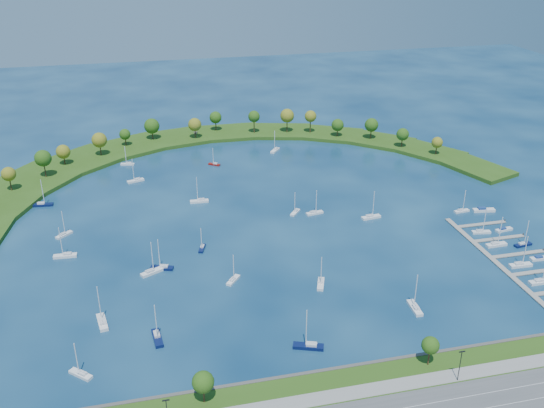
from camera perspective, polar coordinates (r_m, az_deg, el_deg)
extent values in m
plane|color=#082548|center=(262.77, -0.81, -1.35)|extent=(700.00, 700.00, 0.00)
cube|color=#474442|center=(179.56, 6.57, -15.41)|extent=(420.00, 1.20, 1.80)
cube|color=gray|center=(171.76, 7.79, -17.40)|extent=(420.00, 5.00, 0.12)
cylinder|color=#382314|center=(167.11, -6.52, -17.58)|extent=(0.56, 0.56, 5.25)
sphere|color=#234D13|center=(164.55, -6.59, -16.60)|extent=(6.00, 6.00, 6.00)
cylinder|color=#382314|center=(182.91, 14.74, -13.91)|extent=(0.56, 0.56, 5.60)
sphere|color=#234D13|center=(180.57, 14.87, -12.96)|extent=(5.20, 5.20, 5.20)
cylinder|color=black|center=(178.45, 17.47, -14.54)|extent=(0.24, 0.24, 10.00)
cube|color=#2D5115|center=(320.94, -21.93, 2.01)|extent=(54.07, 56.09, 2.00)
cube|color=#2D5115|center=(339.23, -18.02, 3.84)|extent=(55.20, 54.07, 2.00)
cube|color=#2D5115|center=(353.77, -13.74, 5.23)|extent=(53.65, 48.47, 2.00)
cube|color=#2D5115|center=(364.22, -9.20, 6.21)|extent=(49.62, 39.75, 2.00)
cube|color=#2D5115|center=(370.35, -4.49, 6.78)|extent=(44.32, 29.96, 2.00)
cube|color=#2D5115|center=(372.01, 0.29, 6.94)|extent=(49.49, 38.05, 2.00)
cube|color=#2D5115|center=(369.16, 5.06, 6.69)|extent=(51.13, 44.12, 2.00)
cube|color=#2D5115|center=(361.88, 9.73, 6.04)|extent=(49.19, 47.96, 2.00)
cube|color=#2D5115|center=(350.32, 14.22, 4.98)|extent=(43.90, 49.49, 2.00)
cube|color=#2D5115|center=(334.75, 18.42, 3.50)|extent=(35.67, 48.74, 2.00)
cylinder|color=#382314|center=(309.79, -23.69, 1.80)|extent=(0.56, 0.56, 7.06)
sphere|color=#6E6518|center=(308.06, -23.84, 2.63)|extent=(6.79, 6.79, 6.79)
cylinder|color=#382314|center=(319.98, -20.86, 3.13)|extent=(0.56, 0.56, 8.31)
sphere|color=#234D13|center=(318.00, -21.02, 4.10)|extent=(8.34, 8.34, 8.34)
cylinder|color=#382314|center=(334.03, -19.20, 4.04)|extent=(0.56, 0.56, 5.65)
sphere|color=#6E6518|center=(332.61, -19.31, 4.73)|extent=(7.42, 7.42, 7.42)
cylinder|color=#382314|center=(341.23, -16.05, 5.05)|extent=(0.56, 0.56, 7.23)
sphere|color=#6E6518|center=(339.54, -16.15, 5.89)|extent=(8.27, 8.27, 8.27)
cylinder|color=#382314|center=(353.62, -13.79, 5.86)|extent=(0.56, 0.56, 5.49)
sphere|color=#234D13|center=(352.37, -13.86, 6.47)|extent=(6.30, 6.30, 6.30)
cylinder|color=#382314|center=(361.23, -11.33, 6.56)|extent=(0.56, 0.56, 6.20)
sphere|color=#234D13|center=(359.74, -11.40, 7.30)|extent=(8.95, 8.95, 8.95)
cylinder|color=#382314|center=(358.80, -7.34, 6.77)|extent=(0.56, 0.56, 6.77)
sphere|color=#6E6518|center=(357.29, -7.38, 7.53)|extent=(7.79, 7.79, 7.79)
cylinder|color=#382314|center=(371.18, -5.38, 7.50)|extent=(0.56, 0.56, 6.84)
sphere|color=#234D13|center=(369.74, -5.41, 8.22)|extent=(7.39, 7.39, 7.39)
cylinder|color=#382314|center=(364.88, -1.72, 7.46)|extent=(0.56, 0.56, 8.96)
sphere|color=#234D13|center=(363.14, -1.73, 8.35)|extent=(7.02, 7.02, 7.02)
cylinder|color=#382314|center=(366.42, 1.44, 7.52)|extent=(0.56, 0.56, 8.66)
sphere|color=#6E6518|center=(364.65, 1.45, 8.42)|extent=(8.40, 8.40, 8.40)
cylinder|color=#382314|center=(366.01, 3.67, 7.47)|extent=(0.56, 0.56, 8.88)
sphere|color=#6E6518|center=(364.28, 3.70, 8.35)|extent=(7.08, 7.08, 7.08)
cylinder|color=#382314|center=(361.47, 6.25, 6.86)|extent=(0.56, 0.56, 5.50)
sphere|color=#234D13|center=(360.19, 6.28, 7.50)|extent=(7.31, 7.31, 7.31)
cylinder|color=#382314|center=(359.66, 9.42, 6.69)|extent=(0.56, 0.56, 6.85)
sphere|color=#234D13|center=(358.13, 9.47, 7.45)|extent=(8.01, 8.01, 8.01)
cylinder|color=#382314|center=(349.06, 12.29, 5.81)|extent=(0.56, 0.56, 6.12)
sphere|color=#234D13|center=(347.65, 12.36, 6.51)|extent=(7.08, 7.08, 7.08)
cylinder|color=#382314|center=(342.03, 15.40, 5.04)|extent=(0.56, 0.56, 5.69)
sphere|color=#6E6518|center=(340.71, 15.48, 5.68)|extent=(6.14, 6.14, 6.14)
cylinder|color=gray|center=(367.43, -7.32, 7.00)|extent=(2.20, 2.20, 4.14)
cylinder|color=gray|center=(366.75, -7.34, 7.33)|extent=(2.60, 2.60, 0.30)
cube|color=gray|center=(242.06, 20.96, -5.56)|extent=(2.20, 82.00, 0.40)
cube|color=gray|center=(244.26, 24.17, -5.88)|extent=(22.00, 2.00, 0.40)
cube|color=gray|center=(253.21, 22.46, -4.43)|extent=(22.00, 2.00, 0.40)
cylinder|color=#382314|center=(259.30, 24.45, -4.04)|extent=(0.36, 0.36, 1.60)
cube|color=gray|center=(262.53, 20.88, -3.08)|extent=(22.00, 2.00, 0.40)
cylinder|color=#382314|center=(268.41, 22.83, -2.74)|extent=(0.36, 0.36, 1.60)
cube|color=gray|center=(272.16, 19.41, -1.82)|extent=(22.00, 2.00, 0.40)
cylinder|color=#382314|center=(277.84, 21.33, -1.52)|extent=(0.36, 0.36, 1.60)
cube|color=white|center=(185.81, -17.78, -15.23)|extent=(7.05, 6.71, 0.91)
cube|color=silver|center=(184.86, -17.64, -15.13)|extent=(2.97, 2.90, 0.64)
cylinder|color=silver|center=(182.73, -18.15, -13.81)|extent=(0.32, 0.32, 10.27)
cube|color=white|center=(307.47, -12.89, 2.17)|extent=(8.76, 4.79, 1.01)
cube|color=silver|center=(307.37, -12.76, 2.35)|extent=(3.32, 2.47, 0.71)
cylinder|color=silver|center=(304.99, -13.12, 3.22)|extent=(0.32, 0.32, 11.40)
cube|color=white|center=(218.21, -3.72, -7.26)|extent=(6.07, 6.95, 0.87)
cube|color=silver|center=(217.28, -3.82, -7.19)|extent=(2.68, 2.87, 0.61)
cylinder|color=silver|center=(215.84, -3.69, -5.99)|extent=(0.32, 0.32, 9.78)
cube|color=white|center=(226.65, -11.38, -6.39)|extent=(8.87, 6.13, 1.05)
cube|color=silver|center=(225.85, -11.59, -6.27)|extent=(3.49, 2.91, 0.73)
cylinder|color=silver|center=(223.69, -11.36, -4.93)|extent=(0.32, 0.32, 11.76)
cube|color=white|center=(208.74, 13.46, -9.63)|extent=(3.01, 9.03, 1.07)
cube|color=silver|center=(207.57, 13.58, -9.56)|extent=(1.93, 3.21, 0.75)
cylinder|color=silver|center=(205.70, 13.57, -8.02)|extent=(0.32, 0.32, 12.02)
cube|color=#0A1542|center=(187.31, 3.48, -13.41)|extent=(9.71, 5.74, 1.13)
cube|color=silver|center=(186.69, 3.78, -13.20)|extent=(3.72, 2.87, 0.79)
cylinder|color=silver|center=(183.13, 3.30, -11.71)|extent=(0.32, 0.32, 12.67)
cube|color=white|center=(266.81, 4.09, -0.87)|extent=(8.08, 3.45, 0.94)
cube|color=silver|center=(266.14, 3.95, -0.74)|extent=(2.95, 1.96, 0.66)
cylinder|color=silver|center=(264.61, 4.25, 0.27)|extent=(0.32, 0.32, 10.56)
cube|color=white|center=(341.01, 0.29, 5.13)|extent=(6.97, 8.20, 1.02)
cube|color=silver|center=(341.45, 0.35, 5.31)|extent=(3.10, 3.37, 0.71)
cylinder|color=silver|center=(338.34, 0.25, 6.08)|extent=(0.32, 0.32, 11.43)
cube|color=white|center=(330.36, -13.62, 3.71)|extent=(7.54, 3.83, 0.87)
cube|color=silver|center=(329.91, -13.51, 3.83)|extent=(2.82, 2.03, 0.61)
cylinder|color=silver|center=(328.66, -13.81, 4.58)|extent=(0.32, 0.32, 9.81)
cube|color=white|center=(265.85, 9.44, -1.25)|extent=(8.95, 3.53, 1.05)
cube|color=silver|center=(265.06, 9.28, -1.11)|extent=(3.24, 2.08, 0.73)
cylinder|color=silver|center=(263.43, 9.66, 0.02)|extent=(0.32, 0.32, 11.77)
cube|color=#0A1542|center=(293.30, -20.99, -0.07)|extent=(9.00, 3.35, 1.05)
cube|color=silver|center=(293.16, -21.18, 0.08)|extent=(3.24, 2.03, 0.74)
cylinder|color=silver|center=(290.61, -21.05, 1.09)|extent=(0.32, 0.32, 11.87)
cube|color=#0A1542|center=(193.52, -10.88, -12.45)|extent=(3.43, 9.28, 1.09)
cube|color=silver|center=(193.69, -10.95, -12.08)|extent=(2.08, 3.34, 0.76)
cylinder|color=silver|center=(188.99, -11.01, -10.98)|extent=(0.32, 0.32, 12.25)
cube|color=#0A1542|center=(239.53, -6.68, -4.23)|extent=(3.81, 6.87, 0.79)
cube|color=silver|center=(239.77, -6.66, -4.01)|extent=(1.95, 2.61, 0.56)
cylinder|color=silver|center=(236.74, -6.77, -3.26)|extent=(0.32, 0.32, 8.94)
cube|color=white|center=(204.21, -15.89, -10.80)|extent=(4.14, 9.62, 1.12)
cube|color=silver|center=(202.90, -15.89, -10.73)|extent=(2.35, 3.52, 0.78)
cylinder|color=silver|center=(201.00, -16.16, -9.10)|extent=(0.32, 0.32, 12.57)
cube|color=white|center=(216.24, 4.67, -7.61)|extent=(4.97, 8.36, 0.97)
cube|color=silver|center=(216.47, 4.69, -7.31)|extent=(2.48, 3.20, 0.68)
cylinder|color=silver|center=(212.54, 4.72, -6.36)|extent=(0.32, 0.32, 10.90)
cube|color=#0A1542|center=(228.55, -10.45, -6.02)|extent=(8.88, 4.99, 1.03)
cube|color=silver|center=(227.89, -10.26, -5.85)|extent=(3.38, 2.54, 0.72)
cylinder|color=silver|center=(225.58, -10.75, -4.64)|extent=(0.32, 0.32, 11.56)
cube|color=white|center=(262.32, -19.22, -2.80)|extent=(6.90, 6.77, 0.91)
cube|color=silver|center=(261.58, -19.37, -2.72)|extent=(2.93, 2.90, 0.63)
cylinder|color=silver|center=(260.22, -19.29, -1.67)|extent=(0.32, 0.32, 10.20)
cube|color=white|center=(245.98, -19.13, -4.70)|extent=(8.94, 2.94, 1.06)
cube|color=silver|center=(245.40, -18.96, -4.51)|extent=(3.18, 1.89, 0.74)
cylinder|color=silver|center=(243.10, -19.51, -3.38)|extent=(0.32, 0.32, 11.91)
cube|color=maroon|center=(322.41, -5.53, 3.78)|extent=(6.33, 5.32, 0.78)
cube|color=silver|center=(321.88, -5.43, 3.87)|extent=(2.59, 2.38, 0.55)
cylinder|color=silver|center=(320.95, -5.65, 4.59)|extent=(0.32, 0.32, 8.79)
cube|color=white|center=(279.45, -6.95, 0.27)|extent=(8.67, 2.77, 1.03)
cube|color=silver|center=(279.13, -6.79, 0.44)|extent=(3.07, 1.81, 0.72)
cylinder|color=silver|center=(276.84, -7.16, 1.44)|extent=(0.32, 0.32, 11.57)
cube|color=white|center=(267.02, 2.22, -0.81)|extent=(5.99, 6.77, 0.85)
cube|color=silver|center=(267.29, 2.28, -0.61)|extent=(2.64, 2.80, 0.60)
cylinder|color=silver|center=(264.31, 2.19, 0.16)|extent=(0.32, 0.32, 9.57)
cube|color=white|center=(237.14, 24.23, -6.80)|extent=(8.66, 2.47, 1.04)
cube|color=silver|center=(236.22, 24.10, -6.66)|extent=(3.04, 1.71, 0.73)
cube|color=white|center=(245.17, 22.63, -5.41)|extent=(8.84, 2.76, 1.05)
cube|color=silver|center=(244.28, 22.49, -5.26)|extent=(3.12, 1.82, 0.74)
cylinder|color=silver|center=(242.55, 23.01, -4.08)|extent=(0.32, 0.32, 11.82)
cube|color=white|center=(253.02, 24.23, -4.76)|extent=(8.26, 2.64, 0.98)
cube|color=navy|center=(252.19, 24.11, -4.62)|extent=(2.93, 1.72, 0.69)
cube|color=white|center=(256.59, 20.62, -3.66)|extent=(8.83, 2.80, 1.05)
cube|color=silver|center=(255.70, 20.49, -3.52)|extent=(3.12, 1.84, 0.73)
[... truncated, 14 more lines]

